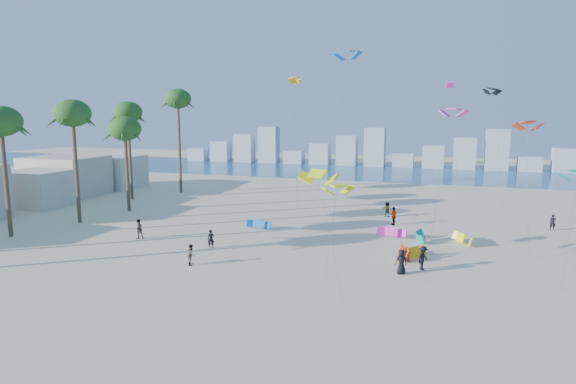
% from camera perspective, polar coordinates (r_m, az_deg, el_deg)
% --- Properties ---
extents(ground, '(220.00, 220.00, 0.00)m').
position_cam_1_polar(ground, '(32.70, -14.18, -11.88)').
color(ground, beige).
rests_on(ground, ground).
extents(ocean, '(220.00, 220.00, 0.00)m').
position_cam_1_polar(ocean, '(99.72, 8.43, 2.45)').
color(ocean, navy).
rests_on(ocean, ground).
extents(kitesurfer_near, '(0.71, 0.62, 1.63)m').
position_cam_1_polar(kitesurfer_near, '(42.98, -8.99, -5.45)').
color(kitesurfer_near, black).
rests_on(kitesurfer_near, ground).
extents(kitesurfer_mid, '(0.86, 0.96, 1.62)m').
position_cam_1_polar(kitesurfer_mid, '(38.65, -11.23, -7.19)').
color(kitesurfer_mid, gray).
rests_on(kitesurfer_mid, ground).
extents(kitesurfers_far, '(38.27, 20.83, 1.92)m').
position_cam_1_polar(kitesurfers_far, '(45.60, 8.49, -4.47)').
color(kitesurfers_far, black).
rests_on(kitesurfers_far, ground).
extents(grounded_kites, '(21.99, 9.56, 0.98)m').
position_cam_1_polar(grounded_kites, '(44.42, 12.15, -5.54)').
color(grounded_kites, blue).
rests_on(grounded_kites, ground).
extents(flying_kites, '(30.75, 34.45, 18.61)m').
position_cam_1_polar(flying_kites, '(46.84, 15.51, 8.68)').
color(flying_kites, '#FCFF0D').
rests_on(flying_kites, ground).
extents(palm_row, '(8.40, 44.80, 15.06)m').
position_cam_1_polar(palm_row, '(56.86, -24.76, 7.83)').
color(palm_row, brown).
rests_on(palm_row, ground).
extents(beachfront_buildings, '(11.50, 43.00, 6.00)m').
position_cam_1_polar(beachfront_buildings, '(69.08, -28.88, 0.64)').
color(beachfront_buildings, beige).
rests_on(beachfront_buildings, ground).
extents(distant_skyline, '(85.00, 3.00, 8.40)m').
position_cam_1_polar(distant_skyline, '(109.43, 8.75, 4.66)').
color(distant_skyline, '#9EADBF').
rests_on(distant_skyline, ground).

